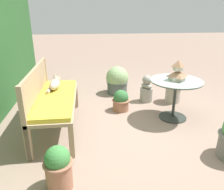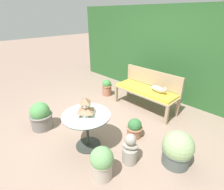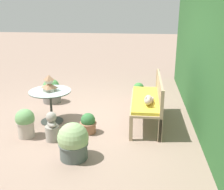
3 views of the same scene
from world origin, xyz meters
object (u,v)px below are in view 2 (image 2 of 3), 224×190
at_px(cat, 159,89).
at_px(pagoda_birdhouse, 86,108).
at_px(patio_table, 87,121).
at_px(potted_plant_bench_right, 102,163).
at_px(garden_bench, 145,92).
at_px(garden_bust, 130,150).
at_px(potted_plant_table_far, 177,149).
at_px(potted_plant_patio_mid, 107,87).
at_px(potted_plant_bench_left, 41,116).
at_px(potted_plant_table_near, 135,128).

bearing_deg(cat, pagoda_birdhouse, -91.16).
bearing_deg(patio_table, potted_plant_bench_right, -20.76).
distance_m(garden_bench, patio_table, 1.82).
distance_m(garden_bench, garden_bust, 1.80).
xyz_separation_m(garden_bench, potted_plant_table_far, (1.39, -1.08, -0.17)).
relative_size(garden_bust, potted_plant_bench_right, 1.01).
bearing_deg(garden_bench, potted_plant_patio_mid, -173.25).
xyz_separation_m(cat, potted_plant_table_far, (1.07, -1.12, -0.32)).
bearing_deg(potted_plant_bench_left, cat, 59.70).
height_order(pagoda_birdhouse, potted_plant_patio_mid, pagoda_birdhouse).
bearing_deg(cat, potted_plant_table_near, -74.56).
distance_m(garden_bench, pagoda_birdhouse, 1.85).
xyz_separation_m(patio_table, potted_plant_table_far, (1.27, 0.74, -0.23)).
bearing_deg(potted_plant_table_far, potted_plant_patio_mid, 160.19).
distance_m(garden_bench, potted_plant_patio_mid, 1.23).
relative_size(cat, patio_table, 0.59).
xyz_separation_m(potted_plant_patio_mid, potted_plant_table_near, (1.72, -0.87, -0.06)).
relative_size(patio_table, potted_plant_bench_left, 1.42).
bearing_deg(potted_plant_bench_left, pagoda_birdhouse, 17.32).
height_order(garden_bench, potted_plant_bench_left, potted_plant_bench_left).
bearing_deg(potted_plant_table_far, pagoda_birdhouse, -149.81).
height_order(garden_bust, potted_plant_bench_left, potted_plant_bench_left).
bearing_deg(potted_plant_bench_left, potted_plant_bench_right, 2.90).
bearing_deg(potted_plant_table_near, garden_bust, -57.30).
bearing_deg(potted_plant_patio_mid, cat, 7.02).
xyz_separation_m(garden_bench, potted_plant_bench_left, (-0.97, -2.15, -0.18)).
relative_size(potted_plant_table_far, potted_plant_bench_left, 1.02).
xyz_separation_m(garden_bench, potted_plant_table_near, (0.52, -1.02, -0.27)).
xyz_separation_m(garden_bust, potted_plant_bench_right, (-0.08, -0.50, 0.04)).
xyz_separation_m(patio_table, potted_plant_patio_mid, (-1.33, 1.67, -0.27)).
relative_size(pagoda_birdhouse, potted_plant_bench_right, 0.61).
bearing_deg(potted_plant_bench_right, garden_bench, 110.84).
bearing_deg(cat, potted_plant_bench_right, -72.65).
bearing_deg(potted_plant_patio_mid, potted_plant_bench_left, -83.35).
relative_size(potted_plant_bench_right, potted_plant_table_far, 0.90).
xyz_separation_m(garden_bench, pagoda_birdhouse, (0.12, -1.81, 0.33)).
distance_m(potted_plant_table_near, potted_plant_bench_left, 1.87).
xyz_separation_m(garden_bust, potted_plant_patio_mid, (-2.07, 1.42, 0.00)).
distance_m(potted_plant_bench_right, potted_plant_patio_mid, 2.77).
bearing_deg(garden_bust, potted_plant_table_far, 13.16).
bearing_deg(patio_table, garden_bust, 18.27).
bearing_deg(potted_plant_bench_right, potted_plant_table_far, 58.61).
distance_m(potted_plant_patio_mid, potted_plant_table_far, 2.76).
bearing_deg(potted_plant_bench_right, cat, 102.56).
distance_m(cat, potted_plant_bench_left, 2.57).
bearing_deg(garden_bench, potted_plant_bench_right, -69.16).
bearing_deg(garden_bust, potted_plant_patio_mid, 115.36).
bearing_deg(potted_plant_bench_right, potted_plant_table_near, 104.47).
distance_m(patio_table, potted_plant_bench_left, 1.17).
relative_size(pagoda_birdhouse, garden_bust, 0.60).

